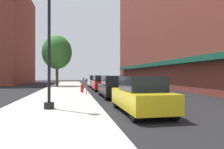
# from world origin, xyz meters

# --- Properties ---
(ground_plane) EXTENTS (90.00, 90.00, 0.00)m
(ground_plane) POSITION_xyz_m (4.00, 18.00, 0.00)
(ground_plane) COLOR black
(sidewalk_slab) EXTENTS (4.80, 50.00, 0.12)m
(sidewalk_slab) POSITION_xyz_m (0.00, 19.00, 0.06)
(sidewalk_slab) COLOR #B7B2A8
(sidewalk_slab) RESTS_ON ground
(building_far_background) EXTENTS (6.80, 18.00, 18.09)m
(building_far_background) POSITION_xyz_m (-11.01, 37.00, 9.03)
(building_far_background) COLOR brown
(building_far_background) RESTS_ON ground
(lamppost) EXTENTS (0.48, 0.48, 5.90)m
(lamppost) POSITION_xyz_m (-0.10, 5.25, 3.20)
(lamppost) COLOR black
(lamppost) RESTS_ON sidewalk_slab
(fire_hydrant) EXTENTS (0.33, 0.26, 0.79)m
(fire_hydrant) POSITION_xyz_m (1.80, 13.86, 0.52)
(fire_hydrant) COLOR red
(fire_hydrant) RESTS_ON sidewalk_slab
(parking_meter_near) EXTENTS (0.14, 0.09, 1.31)m
(parking_meter_near) POSITION_xyz_m (2.05, 11.37, 0.95)
(parking_meter_near) COLOR slate
(parking_meter_near) RESTS_ON sidewalk_slab
(parking_meter_far) EXTENTS (0.14, 0.09, 1.31)m
(parking_meter_far) POSITION_xyz_m (2.05, 16.33, 0.95)
(parking_meter_far) COLOR slate
(parking_meter_far) RESTS_ON sidewalk_slab
(tree_near) EXTENTS (4.25, 4.25, 7.35)m
(tree_near) POSITION_xyz_m (-1.32, 25.40, 5.00)
(tree_near) COLOR #4C3823
(tree_near) RESTS_ON sidewalk_slab
(car_yellow) EXTENTS (1.80, 4.30, 1.66)m
(car_yellow) POSITION_xyz_m (4.00, 3.96, 0.81)
(car_yellow) COLOR black
(car_yellow) RESTS_ON ground
(car_black) EXTENTS (1.80, 4.30, 1.66)m
(car_black) POSITION_xyz_m (4.00, 10.24, 0.81)
(car_black) COLOR black
(car_black) RESTS_ON ground
(car_red) EXTENTS (1.80, 4.30, 1.66)m
(car_red) POSITION_xyz_m (4.00, 16.99, 0.81)
(car_red) COLOR black
(car_red) RESTS_ON ground
(car_white) EXTENTS (1.80, 4.30, 1.66)m
(car_white) POSITION_xyz_m (4.00, 23.41, 0.81)
(car_white) COLOR black
(car_white) RESTS_ON ground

